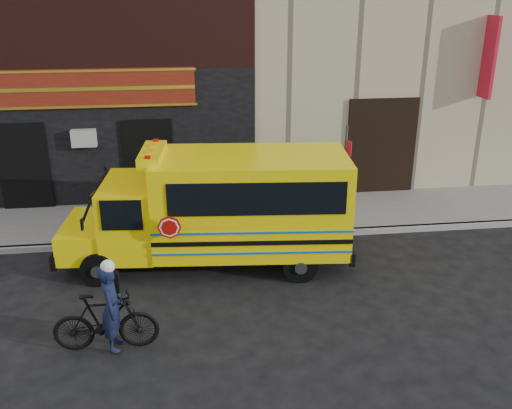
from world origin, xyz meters
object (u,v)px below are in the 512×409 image
Objects in this scene: bicycle at (106,322)px; cyclist at (112,310)px; school_bus at (223,206)px; sign_pole at (345,177)px.

bicycle is 1.14× the size of cyclist.
bicycle is 0.31m from cyclist.
school_bus is 3.49m from sign_pole.
bicycle is (-5.72, -4.40, -1.12)m from sign_pole.
sign_pole is 1.80× the size of cyclist.
school_bus is at bearing -33.42° from cyclist.
school_bus reaches higher than cyclist.
cyclist is (0.15, -0.03, 0.27)m from bicycle.
sign_pole is at bearing -49.83° from cyclist.
sign_pole is (3.28, 1.18, 0.20)m from school_bus.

